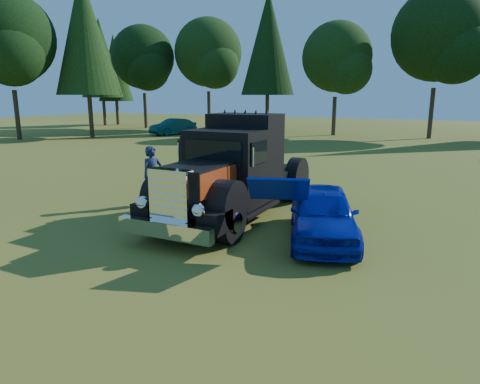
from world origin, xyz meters
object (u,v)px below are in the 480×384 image
(spectator_far, at_px, (191,179))
(distant_teal_car, at_px, (173,127))
(spectator_near, at_px, (153,176))
(diamond_t_truck, at_px, (232,175))
(hotrod_coupe, at_px, (323,213))

(spectator_far, distance_m, distant_teal_car, 26.66)
(spectator_near, bearing_deg, spectator_far, -58.07)
(diamond_t_truck, height_order, hotrod_coupe, diamond_t_truck)
(distant_teal_car, bearing_deg, diamond_t_truck, -33.84)
(spectator_near, xyz_separation_m, distant_teal_car, (-14.56, 21.70, -0.25))
(hotrod_coupe, xyz_separation_m, distant_teal_car, (-20.49, 22.61, 0.05))
(diamond_t_truck, xyz_separation_m, spectator_near, (-2.96, 0.09, -0.30))
(diamond_t_truck, distance_m, spectator_near, 2.98)
(hotrod_coupe, relative_size, spectator_near, 2.25)
(spectator_far, bearing_deg, hotrod_coupe, -92.87)
(distant_teal_car, bearing_deg, hotrod_coupe, -30.46)
(diamond_t_truck, xyz_separation_m, hotrod_coupe, (2.97, -0.82, -0.60))
(spectator_far, height_order, distant_teal_car, spectator_far)
(spectator_near, bearing_deg, hotrod_coupe, -78.61)
(diamond_t_truck, height_order, spectator_far, diamond_t_truck)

